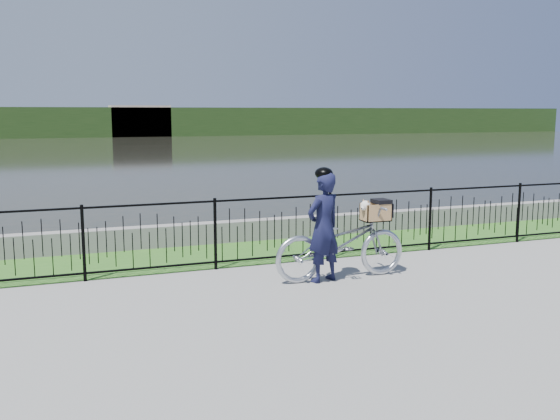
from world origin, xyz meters
name	(u,v)px	position (x,y,z in m)	size (l,w,h in m)	color
ground	(313,289)	(0.00, 0.00, 0.00)	(120.00, 120.00, 0.00)	gray
grass_strip	(255,251)	(0.00, 2.60, 0.00)	(60.00, 2.00, 0.01)	#30621E
water	(103,152)	(0.00, 33.00, 0.00)	(120.00, 120.00, 0.00)	black
quay_wall	(239,231)	(0.00, 3.60, 0.20)	(60.00, 0.30, 0.40)	slate
fence	(274,230)	(0.00, 1.60, 0.58)	(14.00, 0.06, 1.15)	black
far_treeline	(79,122)	(0.00, 60.00, 1.50)	(120.00, 6.00, 3.00)	#223B17
far_building_right	(140,121)	(6.00, 58.50, 1.60)	(6.00, 3.00, 3.20)	#AF9F8D
bicycle_rig	(341,242)	(0.63, 0.40, 0.56)	(2.09, 0.73, 1.19)	#B1B5BD
cyclist	(324,226)	(0.31, 0.36, 0.84)	(0.69, 0.56, 1.69)	black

